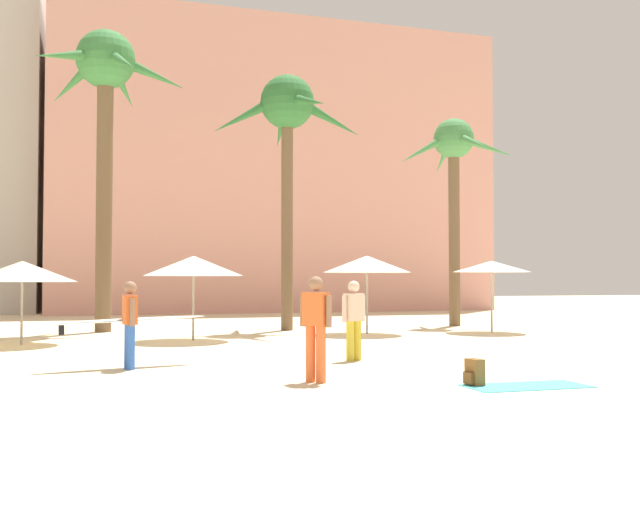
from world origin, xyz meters
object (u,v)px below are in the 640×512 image
object	(u,v)px
cafe_umbrella_0	(194,266)
beach_towel	(527,386)
backpack	(474,373)
person_mid_right	(316,324)
cafe_umbrella_4	(367,264)
person_mid_center	(129,320)
palm_tree_left	(106,90)
cafe_umbrella_2	(491,267)
palm_tree_far_left	(454,161)
person_near_right	(354,317)
palm_tree_center	(288,120)
cafe_umbrella_1	(22,271)

from	to	relation	value
cafe_umbrella_0	beach_towel	size ratio (longest dim) A/B	1.41
backpack	person_mid_right	world-z (taller)	person_mid_right
cafe_umbrella_4	person_mid_center	distance (m)	10.10
palm_tree_left	cafe_umbrella_2	xyz separation A→B (m)	(11.72, -3.97, -5.71)
palm_tree_far_left	person_near_right	xyz separation A→B (m)	(-7.46, -9.56, -5.11)
palm_tree_far_left	cafe_umbrella_0	world-z (taller)	palm_tree_far_left
cafe_umbrella_2	person_mid_center	distance (m)	13.06
cafe_umbrella_0	person_mid_right	xyz separation A→B (m)	(0.78, -8.77, -1.10)
palm_tree_left	cafe_umbrella_4	xyz separation A→B (m)	(7.69, -3.43, -5.65)
cafe_umbrella_4	person_mid_center	xyz separation A→B (m)	(-7.41, -6.74, -1.25)
palm_tree_center	cafe_umbrella_4	distance (m)	5.73
palm_tree_left	backpack	xyz separation A→B (m)	(5.31, -14.12, -7.59)
palm_tree_left	cafe_umbrella_4	size ratio (longest dim) A/B	3.60
cafe_umbrella_4	cafe_umbrella_0	bearing A→B (deg)	-171.44
palm_tree_center	cafe_umbrella_2	distance (m)	8.22
palm_tree_center	cafe_umbrella_4	world-z (taller)	palm_tree_center
person_mid_right	cafe_umbrella_4	bearing A→B (deg)	25.08
palm_tree_left	person_near_right	distance (m)	13.21
palm_tree_far_left	cafe_umbrella_0	xyz separation A→B (m)	(-9.93, -3.58, -3.96)
cafe_umbrella_0	palm_tree_center	bearing A→B (deg)	42.22
palm_tree_far_left	cafe_umbrella_0	bearing A→B (deg)	-160.16
person_near_right	person_mid_center	bearing A→B (deg)	69.06
cafe_umbrella_1	backpack	distance (m)	12.44
palm_tree_far_left	cafe_umbrella_1	xyz separation A→B (m)	(-14.29, -3.60, -4.13)
palm_tree_left	palm_tree_far_left	bearing A→B (deg)	-3.11
palm_tree_left	cafe_umbrella_1	distance (m)	7.58
beach_towel	person_mid_center	bearing A→B (deg)	143.57
beach_towel	palm_tree_center	bearing A→B (deg)	91.00
cafe_umbrella_0	beach_towel	bearing A→B (deg)	-69.68
cafe_umbrella_2	beach_towel	size ratio (longest dim) A/B	1.27
palm_tree_far_left	person_mid_center	bearing A→B (deg)	-141.43
cafe_umbrella_0	backpack	xyz separation A→B (m)	(3.03, -9.88, -1.84)
palm_tree_center	person_mid_center	world-z (taller)	palm_tree_center
palm_tree_far_left	beach_towel	size ratio (longest dim) A/B	3.91
cafe_umbrella_4	beach_towel	bearing A→B (deg)	-98.50
person_mid_right	beach_towel	bearing A→B (deg)	-64.42
person_mid_center	cafe_umbrella_2	bearing A→B (deg)	21.35
cafe_umbrella_4	person_near_right	distance (m)	7.51
palm_tree_left	person_mid_right	size ratio (longest dim) A/B	5.68
cafe_umbrella_4	backpack	bearing A→B (deg)	-102.58
palm_tree_left	cafe_umbrella_1	xyz separation A→B (m)	(-2.08, -4.26, -5.92)
cafe_umbrella_2	cafe_umbrella_4	xyz separation A→B (m)	(-4.02, 0.54, 0.06)
cafe_umbrella_0	person_mid_right	distance (m)	8.87
cafe_umbrella_2	palm_tree_far_left	bearing A→B (deg)	81.61
cafe_umbrella_0	cafe_umbrella_1	world-z (taller)	cafe_umbrella_0
palm_tree_far_left	backpack	world-z (taller)	palm_tree_far_left
cafe_umbrella_1	cafe_umbrella_4	bearing A→B (deg)	4.86
backpack	person_near_right	size ratio (longest dim) A/B	0.26
beach_towel	backpack	bearing A→B (deg)	157.35
palm_tree_left	backpack	world-z (taller)	palm_tree_left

